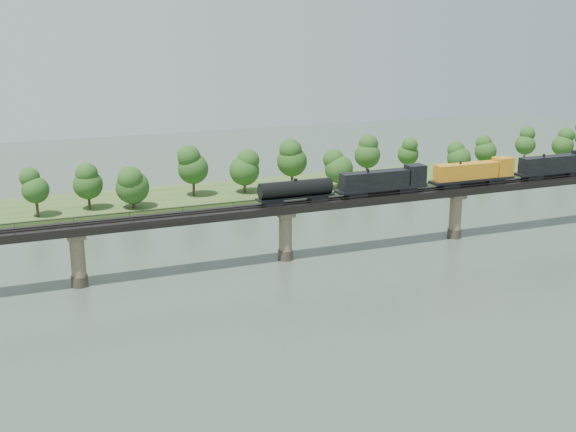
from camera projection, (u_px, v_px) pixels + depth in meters
name	position (u px, v px, depth m)	size (l,w,h in m)	color
ground	(353.00, 315.00, 117.88)	(400.00, 400.00, 0.00)	#364537
far_bank	(210.00, 195.00, 193.73)	(300.00, 24.00, 1.60)	#375321
bridge	(285.00, 233.00, 143.27)	(236.00, 30.00, 11.50)	#473A2D
bridge_superstructure	(285.00, 203.00, 141.58)	(220.00, 4.90, 0.75)	black
far_treeline	(183.00, 171.00, 184.64)	(289.06, 17.54, 13.60)	#382619
freight_train	(444.00, 176.00, 153.98)	(82.04, 3.20, 5.65)	black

